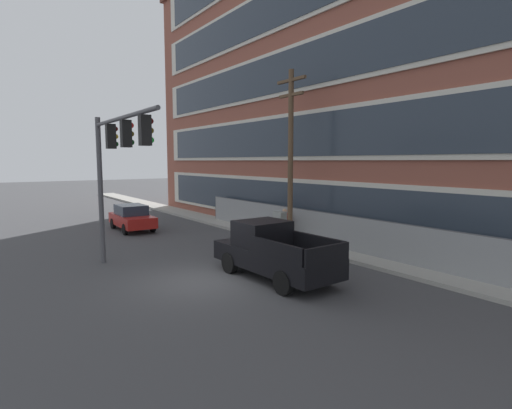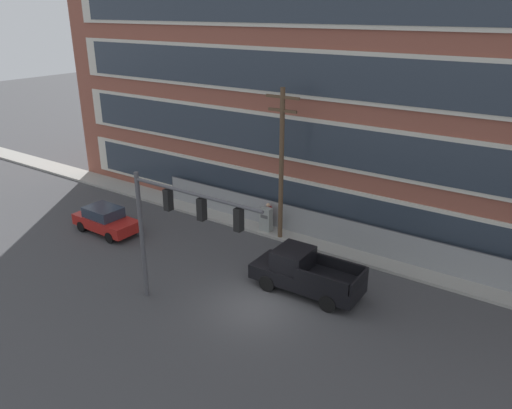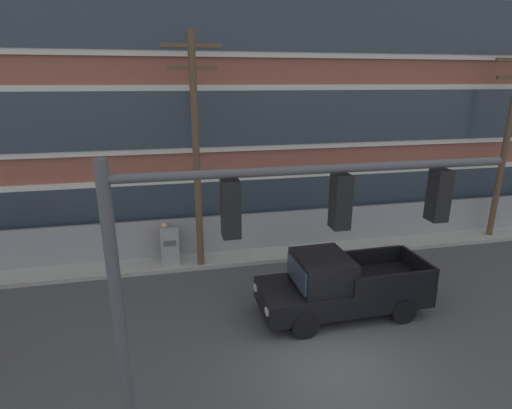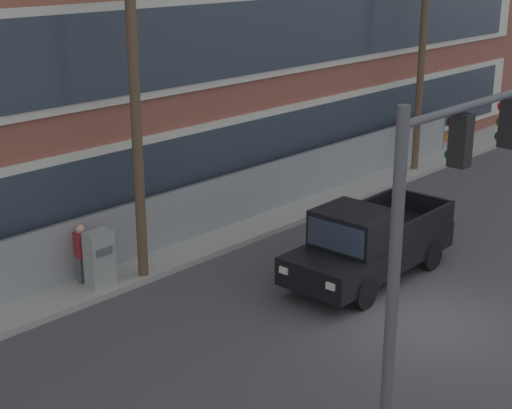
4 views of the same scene
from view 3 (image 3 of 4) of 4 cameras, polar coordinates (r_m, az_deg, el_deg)
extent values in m
plane|color=#424244|center=(11.17, 11.28, -22.04)|extent=(160.00, 160.00, 0.00)
cube|color=#9E9B93|center=(16.99, 1.71, -6.82)|extent=(80.00, 1.88, 0.16)
cube|color=brown|center=(20.65, -2.78, 22.73)|extent=(43.61, 8.56, 17.97)
cube|color=beige|center=(17.06, -0.04, 0.09)|extent=(40.12, 0.10, 2.59)
cube|color=#2D3844|center=(17.00, 0.00, 0.03)|extent=(38.38, 0.06, 2.16)
cube|color=beige|center=(16.36, -0.04, 12.21)|extent=(40.12, 0.10, 2.59)
cube|color=#2D3844|center=(16.30, 0.01, 12.19)|extent=(38.38, 0.06, 2.16)
cube|color=beige|center=(16.44, -0.04, 24.79)|extent=(40.12, 0.10, 2.59)
cube|color=#2D3844|center=(16.38, 0.01, 24.82)|extent=(38.38, 0.06, 2.16)
cube|color=gray|center=(17.18, 4.05, -3.73)|extent=(26.03, 0.04, 1.74)
cylinder|color=#4C4C51|center=(16.89, 4.11, -0.98)|extent=(26.03, 0.05, 0.05)
cylinder|color=#4C4C51|center=(7.07, -18.63, -18.37)|extent=(0.20, 0.20, 5.99)
cylinder|color=#4C4C51|center=(6.32, 9.31, 4.98)|extent=(6.47, 0.14, 0.14)
cube|color=black|center=(6.10, -3.65, -0.62)|extent=(0.28, 0.32, 0.90)
cylinder|color=#4B0807|center=(6.19, -3.95, 2.34)|extent=(0.04, 0.18, 0.18)
cylinder|color=gold|center=(6.27, -3.89, -0.13)|extent=(0.04, 0.18, 0.18)
cylinder|color=#0A4011|center=(6.35, -3.84, -2.54)|extent=(0.04, 0.18, 0.18)
cube|color=black|center=(6.59, 11.99, 0.40)|extent=(0.28, 0.32, 0.90)
cylinder|color=red|center=(6.67, 11.52, 3.14)|extent=(0.04, 0.18, 0.18)
cylinder|color=#503E08|center=(6.75, 11.38, 0.83)|extent=(0.04, 0.18, 0.18)
cylinder|color=#0A4011|center=(6.83, 11.24, -1.42)|extent=(0.04, 0.18, 0.18)
cube|color=black|center=(7.49, 24.66, 1.21)|extent=(0.28, 0.32, 0.90)
cylinder|color=#4B0807|center=(7.56, 24.13, 3.62)|extent=(0.04, 0.18, 0.18)
cylinder|color=#503E08|center=(7.63, 23.88, 1.58)|extent=(0.04, 0.18, 0.18)
cylinder|color=green|center=(7.70, 23.63, -0.43)|extent=(0.04, 0.18, 0.18)
cube|color=black|center=(12.96, 12.28, -12.06)|extent=(5.27, 2.10, 0.70)
cube|color=black|center=(12.31, 9.41, -9.27)|extent=(1.61, 1.85, 0.93)
cube|color=#283342|center=(12.04, 5.83, -9.75)|extent=(0.10, 1.62, 0.70)
cube|color=black|center=(12.50, 19.27, -10.56)|extent=(2.61, 0.18, 0.56)
cube|color=black|center=(13.92, 15.21, -7.26)|extent=(2.61, 0.18, 0.56)
cube|color=black|center=(13.93, 22.14, -7.96)|extent=(0.15, 1.89, 0.56)
cylinder|color=black|center=(11.88, 6.99, -16.69)|extent=(0.81, 0.28, 0.80)
cylinder|color=black|center=(13.33, 4.24, -12.52)|extent=(0.81, 0.28, 0.80)
cylinder|color=black|center=(13.19, 20.27, -14.02)|extent=(0.81, 0.28, 0.80)
cylinder|color=black|center=(14.51, 16.33, -10.62)|extent=(0.81, 0.28, 0.80)
cube|color=white|center=(11.52, 1.54, -15.04)|extent=(0.07, 0.24, 0.16)
cube|color=white|center=(12.67, -0.11, -11.81)|extent=(0.07, 0.24, 0.16)
cylinder|color=brown|center=(14.64, -8.51, 6.46)|extent=(0.26, 0.26, 8.64)
cube|color=brown|center=(14.43, -9.23, 21.52)|extent=(2.02, 0.14, 0.14)
cube|color=brown|center=(14.39, -9.09, 18.74)|extent=(1.72, 0.14, 0.14)
cylinder|color=brown|center=(20.69, 32.00, 6.76)|extent=(0.26, 0.26, 8.34)
cube|color=#939993|center=(15.88, -12.14, -6.20)|extent=(0.68, 0.42, 1.58)
cube|color=#515151|center=(15.56, -12.21, -5.45)|extent=(0.48, 0.02, 0.20)
cylinder|color=#4C4C51|center=(16.48, -13.03, -6.77)|extent=(0.14, 0.14, 0.85)
cylinder|color=#4C4C51|center=(16.47, -12.40, -6.74)|extent=(0.14, 0.14, 0.85)
cube|color=maroon|center=(16.20, -12.88, -4.41)|extent=(0.32, 0.44, 0.60)
sphere|color=tan|center=(16.05, -12.98, -3.02)|extent=(0.24, 0.24, 0.24)
camera|label=1|loc=(16.40, 70.41, -4.17)|focal=28.00mm
camera|label=2|loc=(17.45, 110.40, 12.74)|focal=35.00mm
camera|label=4|loc=(10.79, -105.38, 2.06)|focal=55.00mm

